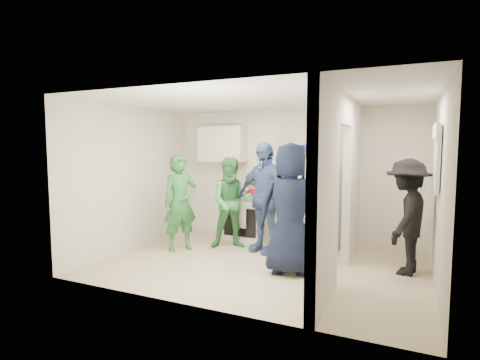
% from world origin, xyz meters
% --- Properties ---
extents(floor, '(4.80, 4.80, 0.00)m').
position_xyz_m(floor, '(0.00, 0.00, 0.00)').
color(floor, '#CBB98F').
rests_on(floor, ground).
extents(wall_back, '(4.80, 0.00, 4.80)m').
position_xyz_m(wall_back, '(0.00, 1.70, 1.25)').
color(wall_back, silver).
rests_on(wall_back, floor).
extents(wall_front, '(4.80, 0.00, 4.80)m').
position_xyz_m(wall_front, '(0.00, -1.70, 1.25)').
color(wall_front, silver).
rests_on(wall_front, floor).
extents(wall_left, '(0.00, 3.40, 3.40)m').
position_xyz_m(wall_left, '(-2.40, 0.00, 1.25)').
color(wall_left, silver).
rests_on(wall_left, floor).
extents(wall_right, '(0.00, 3.40, 3.40)m').
position_xyz_m(wall_right, '(2.40, 0.00, 1.25)').
color(wall_right, silver).
rests_on(wall_right, floor).
extents(ceiling, '(4.80, 4.80, 0.00)m').
position_xyz_m(ceiling, '(0.00, 0.00, 2.50)').
color(ceiling, white).
rests_on(ceiling, wall_back).
extents(partition_pier_back, '(0.12, 1.20, 2.50)m').
position_xyz_m(partition_pier_back, '(1.20, 1.10, 1.25)').
color(partition_pier_back, silver).
rests_on(partition_pier_back, floor).
extents(partition_pier_front, '(0.12, 1.20, 2.50)m').
position_xyz_m(partition_pier_front, '(1.20, -1.10, 1.25)').
color(partition_pier_front, silver).
rests_on(partition_pier_front, floor).
extents(partition_header, '(0.12, 1.00, 0.40)m').
position_xyz_m(partition_header, '(1.20, 0.00, 2.30)').
color(partition_header, silver).
rests_on(partition_header, partition_pier_back).
extents(stove, '(0.75, 0.62, 0.89)m').
position_xyz_m(stove, '(-0.80, 1.37, 0.45)').
color(stove, white).
rests_on(stove, floor).
extents(upper_cabinet, '(0.95, 0.34, 0.70)m').
position_xyz_m(upper_cabinet, '(-1.40, 1.52, 1.85)').
color(upper_cabinet, silver).
rests_on(upper_cabinet, wall_back).
extents(fridge, '(0.65, 0.63, 1.57)m').
position_xyz_m(fridge, '(0.45, 1.34, 0.79)').
color(fridge, white).
rests_on(fridge, floor).
extents(wicker_basket, '(0.35, 0.25, 0.15)m').
position_xyz_m(wicker_basket, '(0.35, 1.39, 1.65)').
color(wicker_basket, brown).
rests_on(wicker_basket, fridge).
extents(blue_bowl, '(0.24, 0.24, 0.11)m').
position_xyz_m(blue_bowl, '(0.35, 1.39, 1.78)').
color(blue_bowl, navy).
rests_on(blue_bowl, wicker_basket).
extents(yellow_cup_stack_top, '(0.09, 0.09, 0.25)m').
position_xyz_m(yellow_cup_stack_top, '(0.67, 1.24, 1.70)').
color(yellow_cup_stack_top, yellow).
rests_on(yellow_cup_stack_top, fridge).
extents(wall_clock, '(0.22, 0.02, 0.22)m').
position_xyz_m(wall_clock, '(0.05, 1.68, 1.70)').
color(wall_clock, white).
rests_on(wall_clock, wall_back).
extents(spice_shelf, '(0.35, 0.08, 0.03)m').
position_xyz_m(spice_shelf, '(0.00, 1.65, 1.35)').
color(spice_shelf, olive).
rests_on(spice_shelf, wall_back).
extents(nook_window, '(0.03, 0.70, 0.80)m').
position_xyz_m(nook_window, '(2.38, 0.20, 1.65)').
color(nook_window, black).
rests_on(nook_window, wall_right).
extents(nook_window_frame, '(0.04, 0.76, 0.86)m').
position_xyz_m(nook_window_frame, '(2.36, 0.20, 1.65)').
color(nook_window_frame, white).
rests_on(nook_window_frame, wall_right).
extents(nook_valance, '(0.04, 0.82, 0.18)m').
position_xyz_m(nook_valance, '(2.34, 0.20, 2.00)').
color(nook_valance, white).
rests_on(nook_valance, wall_right).
extents(yellow_cup_stack_stove, '(0.09, 0.09, 0.25)m').
position_xyz_m(yellow_cup_stack_stove, '(-0.92, 1.15, 1.02)').
color(yellow_cup_stack_stove, gold).
rests_on(yellow_cup_stack_stove, stove).
extents(red_cup, '(0.09, 0.09, 0.12)m').
position_xyz_m(red_cup, '(-0.58, 1.17, 0.95)').
color(red_cup, red).
rests_on(red_cup, stove).
extents(person_green_left, '(0.67, 0.72, 1.66)m').
position_xyz_m(person_green_left, '(-1.55, 0.20, 0.83)').
color(person_green_left, '#317B3C').
rests_on(person_green_left, floor).
extents(person_green_center, '(0.98, 0.91, 1.61)m').
position_xyz_m(person_green_center, '(-0.79, 0.71, 0.81)').
color(person_green_center, '#3C8A4B').
rests_on(person_green_center, floor).
extents(person_denim, '(1.19, 0.77, 1.88)m').
position_xyz_m(person_denim, '(-0.19, 0.70, 0.94)').
color(person_denim, '#3B4B81').
rests_on(person_denim, floor).
extents(person_navy, '(1.02, 0.79, 1.86)m').
position_xyz_m(person_navy, '(0.54, -0.18, 0.93)').
color(person_navy, black).
rests_on(person_navy, floor).
extents(person_nook, '(0.82, 1.16, 1.64)m').
position_xyz_m(person_nook, '(2.04, 0.50, 0.82)').
color(person_nook, black).
rests_on(person_nook, floor).
extents(bottle_a, '(0.07, 0.07, 0.28)m').
position_xyz_m(bottle_a, '(-1.10, 1.50, 1.03)').
color(bottle_a, brown).
rests_on(bottle_a, stove).
extents(bottle_b, '(0.07, 0.07, 0.25)m').
position_xyz_m(bottle_b, '(-0.97, 1.31, 1.02)').
color(bottle_b, '#1A4E23').
rests_on(bottle_b, stove).
extents(bottle_c, '(0.06, 0.06, 0.31)m').
position_xyz_m(bottle_c, '(-0.87, 1.53, 1.05)').
color(bottle_c, silver).
rests_on(bottle_c, stove).
extents(bottle_d, '(0.08, 0.08, 0.25)m').
position_xyz_m(bottle_d, '(-0.78, 1.32, 1.02)').
color(bottle_d, '#5A460F').
rests_on(bottle_d, stove).
extents(bottle_e, '(0.08, 0.08, 0.30)m').
position_xyz_m(bottle_e, '(-0.72, 1.54, 1.04)').
color(bottle_e, '#90989F').
rests_on(bottle_e, stove).
extents(bottle_f, '(0.06, 0.06, 0.29)m').
position_xyz_m(bottle_f, '(-0.64, 1.37, 1.04)').
color(bottle_f, '#143718').
rests_on(bottle_f, stove).
extents(bottle_g, '(0.07, 0.07, 0.33)m').
position_xyz_m(bottle_g, '(-0.55, 1.51, 1.06)').
color(bottle_g, '#9AA235').
rests_on(bottle_g, stove).
extents(bottle_h, '(0.08, 0.08, 0.33)m').
position_xyz_m(bottle_h, '(-1.11, 1.23, 1.06)').
color(bottle_h, '#B8BFC5').
rests_on(bottle_h, stove).
extents(bottle_i, '(0.07, 0.07, 0.30)m').
position_xyz_m(bottle_i, '(-0.76, 1.45, 1.04)').
color(bottle_i, '#5C270F').
rests_on(bottle_i, stove).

